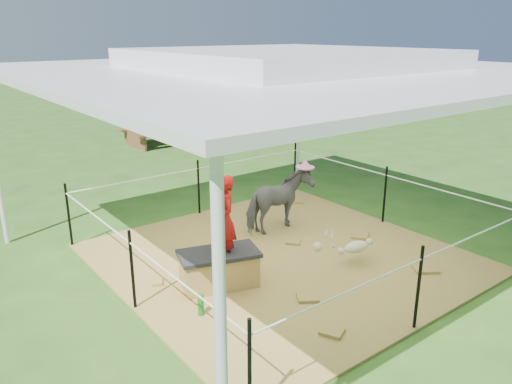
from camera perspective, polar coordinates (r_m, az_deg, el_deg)
ground at (r=7.24m, az=2.91°, el=-7.58°), size 90.00×90.00×0.00m
hay_patch at (r=7.24m, az=2.92°, el=-7.47°), size 4.60×4.60×0.03m
canopy_tent at (r=6.55m, az=3.30°, el=14.18°), size 6.30×6.30×2.90m
rope_fence at (r=6.99m, az=3.00°, el=-2.82°), size 4.54×4.54×1.00m
straw_bale at (r=6.39m, az=-4.23°, el=-8.93°), size 1.03×0.72×0.41m
dark_cloth at (r=6.29m, az=-4.28°, el=-7.04°), size 1.10×0.79×0.05m
woman at (r=6.13m, az=-3.61°, el=-2.28°), size 0.38×0.47×1.12m
green_bottle at (r=5.84m, az=-6.33°, el=-12.67°), size 0.09×0.09×0.26m
pony at (r=7.96m, az=2.65°, el=-1.11°), size 1.20×0.62×0.98m
pink_hat at (r=7.80m, az=2.71°, el=2.78°), size 0.30×0.30×0.14m
foal at (r=7.06m, az=11.39°, el=-5.95°), size 1.03×0.65×0.54m
trash_barrel at (r=14.18m, az=-3.72°, el=7.19°), size 0.78×0.78×0.93m
picnic_table_near at (r=14.55m, az=-11.26°, el=6.76°), size 1.80×1.33×0.73m
picnic_table_far at (r=16.49m, az=-4.19°, el=8.49°), size 1.99×1.48×0.80m
distant_person at (r=14.16m, az=-8.09°, el=7.27°), size 0.51×0.40×1.05m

